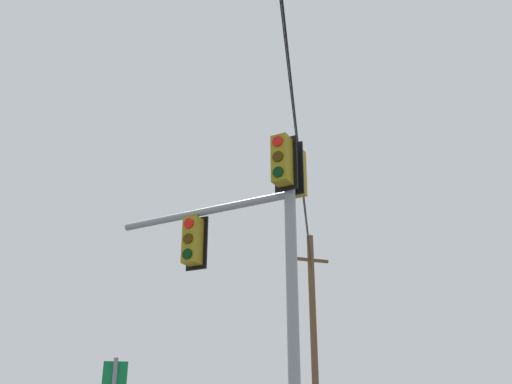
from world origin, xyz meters
TOP-DOWN VIEW (x-y plane):
  - signal_mast_assembly at (1.15, -0.20)m, footprint 3.93×0.97m
  - utility_pole_wooden at (6.68, -13.99)m, footprint 1.16×1.33m

SIDE VIEW (x-z plane):
  - signal_mast_assembly at x=1.15m, z-range 1.40..8.30m
  - utility_pole_wooden at x=6.68m, z-range 0.11..10.21m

